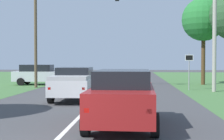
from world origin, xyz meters
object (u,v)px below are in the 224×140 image
Objects in this scene: traffic_light at (58,19)px; keep_moving_sign at (189,67)px; crossing_suv_far at (39,74)px; red_suv_near at (123,97)px; extra_tree_1 at (204,20)px; utility_pole_right at (215,28)px; pickup_truck_lead at (75,83)px.

keep_moving_sign is at bearing -7.75° from traffic_light.
keep_moving_sign is 0.60× the size of crossing_suv_far.
red_suv_near is 20.02m from crossing_suv_far.
traffic_light is 1.84× the size of crossing_suv_far.
crossing_suv_far is at bearing 129.51° from traffic_light.
traffic_light is 1.08× the size of extra_tree_1.
traffic_light is 6.05m from crossing_suv_far.
utility_pole_right is at bearing -37.36° from keep_moving_sign.
traffic_light is 13.24m from extra_tree_1.
traffic_light is 11.10m from keep_moving_sign.
utility_pole_right is (8.96, 5.42, 3.56)m from pickup_truck_lead.
extra_tree_1 reaches higher than pickup_truck_lead.
pickup_truck_lead is 9.96m from keep_moving_sign.
extra_tree_1 is (14.98, 1.31, 4.99)m from crossing_suv_far.
keep_moving_sign is at bearing 41.81° from pickup_truck_lead.
utility_pole_right reaches higher than pickup_truck_lead.
red_suv_near reaches higher than pickup_truck_lead.
red_suv_near is 0.87× the size of pickup_truck_lead.
traffic_light is at bearing 111.10° from red_suv_near.
keep_moving_sign is at bearing 72.18° from red_suv_near.
keep_moving_sign is 13.53m from crossing_suv_far.
traffic_light reaches higher than red_suv_near.
crossing_suv_far reaches higher than pickup_truck_lead.
crossing_suv_far is at bearing 161.05° from keep_moving_sign.
traffic_light is at bearing 172.25° from keep_moving_sign.
pickup_truck_lead is at bearing 112.29° from red_suv_near.
utility_pole_right reaches higher than keep_moving_sign.
red_suv_near is at bearing -108.79° from extra_tree_1.
extra_tree_1 is (2.20, 5.70, 4.18)m from keep_moving_sign.
extra_tree_1 reaches higher than crossing_suv_far.
keep_moving_sign reaches higher than pickup_truck_lead.
pickup_truck_lead is (-2.95, 7.21, -0.05)m from red_suv_near.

